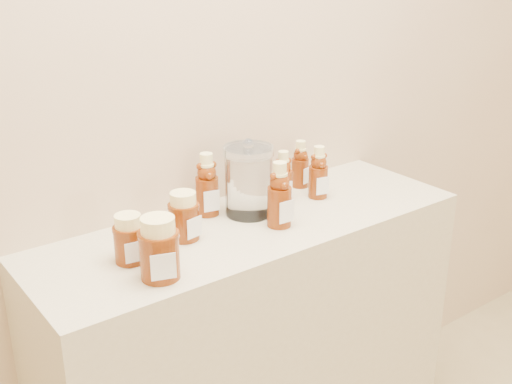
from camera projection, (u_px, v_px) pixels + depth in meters
wall_back at (207, 41)px, 1.68m from camera, size 3.50×0.02×2.70m
display_table at (253, 364)px, 1.86m from camera, size 1.20×0.40×0.90m
bear_bottle_back_left at (207, 180)px, 1.71m from camera, size 0.08×0.08×0.20m
bear_bottle_back_mid at (283, 173)px, 1.81m from camera, size 0.07×0.07×0.17m
bear_bottle_back_right at (300, 161)px, 1.92m from camera, size 0.07×0.07×0.16m
bear_bottle_front_left at (279, 190)px, 1.64m from camera, size 0.07×0.07×0.20m
bear_bottle_front_right at (319, 169)px, 1.83m from camera, size 0.07×0.07×0.17m
honey_jar_left at (129, 238)px, 1.47m from camera, size 0.09×0.09×0.12m
honey_jar_back at (184, 216)px, 1.58m from camera, size 0.09×0.09×0.12m
honey_jar_front at (159, 248)px, 1.39m from camera, size 0.12×0.12×0.14m
glass_canister at (249, 178)px, 1.71m from camera, size 0.14×0.14×0.21m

